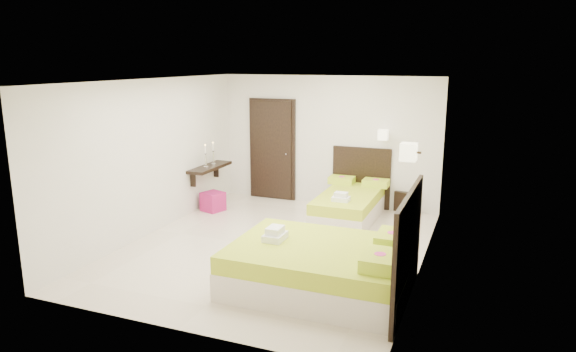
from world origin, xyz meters
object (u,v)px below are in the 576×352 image
(bed_single, at_px, (350,203))
(nightstand, at_px, (409,201))
(bed_double, at_px, (326,266))
(ottoman, at_px, (213,201))

(bed_single, distance_m, nightstand, 1.33)
(bed_double, bearing_deg, bed_single, 99.11)
(bed_single, xyz_separation_m, ottoman, (-2.63, -0.47, -0.11))
(bed_double, distance_m, ottoman, 4.06)
(bed_single, relative_size, ottoman, 5.25)
(nightstand, bearing_deg, bed_single, -114.27)
(bed_double, relative_size, ottoman, 6.08)
(bed_single, xyz_separation_m, nightstand, (0.95, 0.93, -0.10))
(bed_double, bearing_deg, nightstand, 83.41)
(nightstand, relative_size, ottoman, 1.21)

